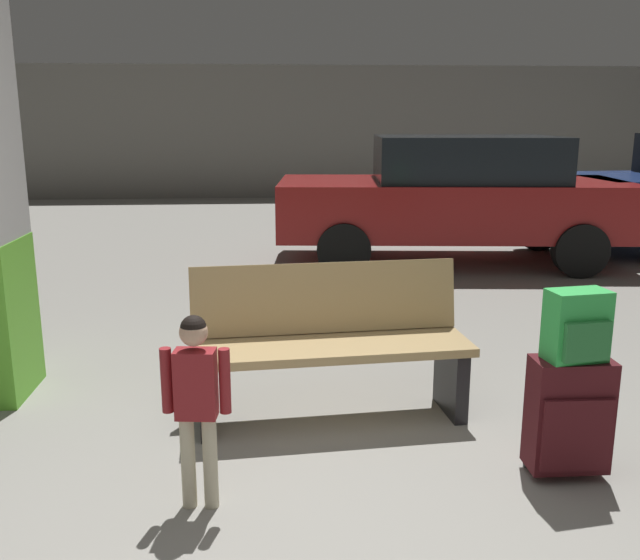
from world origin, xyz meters
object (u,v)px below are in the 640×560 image
object	(u,v)px
bench	(330,344)
backpack_bright	(577,327)
child	(196,392)
suitcase	(569,415)
parked_car_near	(455,196)

from	to	relation	value
bench	backpack_bright	world-z (taller)	backpack_bright
backpack_bright	child	distance (m)	1.79
backpack_bright	bench	bearing A→B (deg)	143.55
suitcase	backpack_bright	distance (m)	0.45
bench	suitcase	size ratio (longest dim) A/B	2.71
suitcase	backpack_bright	bearing A→B (deg)	-19.34
suitcase	child	xyz separation A→B (m)	(-1.77, -0.14, 0.24)
suitcase	parked_car_near	size ratio (longest dim) A/B	0.14
bench	child	bearing A→B (deg)	-125.43
child	parked_car_near	size ratio (longest dim) A/B	0.21
bench	backpack_bright	xyz separation A→B (m)	(1.10, -0.81, 0.33)
bench	suitcase	world-z (taller)	bench
suitcase	parked_car_near	xyz separation A→B (m)	(0.79, 5.13, 0.48)
backpack_bright	parked_car_near	xyz separation A→B (m)	(0.79, 5.13, 0.03)
bench	child	size ratio (longest dim) A/B	1.81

